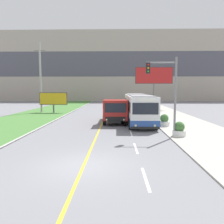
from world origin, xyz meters
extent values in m
plane|color=slate|center=(0.00, 0.00, 0.00)|extent=(300.00, 300.00, 0.00)
cube|color=gold|center=(0.00, 0.00, 0.00)|extent=(0.14, 140.00, 0.01)
cube|color=silver|center=(2.75, -1.40, 0.00)|extent=(0.12, 2.40, 0.01)
cube|color=silver|center=(2.75, 3.20, 0.00)|extent=(0.12, 2.40, 0.01)
cube|color=silver|center=(2.75, 7.80, 0.00)|extent=(0.12, 2.40, 0.01)
cube|color=silver|center=(2.75, 12.40, 0.00)|extent=(0.12, 2.40, 0.01)
cube|color=silver|center=(2.75, 17.00, 0.00)|extent=(0.12, 2.40, 0.01)
cube|color=silver|center=(2.75, 21.60, 0.00)|extent=(0.12, 2.40, 0.01)
cube|color=silver|center=(2.75, 26.20, 0.00)|extent=(0.12, 2.40, 0.01)
cube|color=silver|center=(2.75, 30.80, 0.00)|extent=(0.12, 2.40, 0.01)
cube|color=#A89E8E|center=(0.00, 60.10, 10.57)|extent=(80.00, 8.00, 21.13)
cube|color=#4C4C56|center=(0.00, 56.08, 11.09)|extent=(80.00, 0.04, 7.40)
cube|color=white|center=(3.96, 11.18, 1.61)|extent=(2.47, 5.95, 2.66)
cube|color=#2D519E|center=(3.96, 11.18, 0.62)|extent=(2.49, 5.97, 0.70)
cube|color=black|center=(3.96, 11.18, 2.00)|extent=(2.49, 5.48, 0.93)
cube|color=gray|center=(3.96, 11.18, 2.98)|extent=(2.10, 5.36, 0.08)
cube|color=white|center=(3.96, 18.03, 1.61)|extent=(2.47, 5.95, 2.66)
cube|color=#2D519E|center=(3.96, 18.03, 0.62)|extent=(2.49, 5.97, 0.70)
cube|color=black|center=(3.96, 18.03, 2.00)|extent=(2.49, 5.48, 0.93)
cube|color=gray|center=(3.96, 18.03, 2.98)|extent=(2.10, 5.36, 0.08)
cube|color=#474747|center=(3.96, 14.61, 1.61)|extent=(2.27, 0.90, 2.45)
cube|color=black|center=(3.96, 8.19, 2.00)|extent=(2.17, 0.04, 0.98)
cube|color=black|center=(3.96, 8.18, 0.38)|extent=(2.42, 0.06, 0.20)
sphere|color=#F4EAB2|center=(3.16, 8.17, 0.57)|extent=(0.20, 0.20, 0.20)
sphere|color=#F4EAB2|center=(4.76, 8.17, 0.57)|extent=(0.20, 0.20, 0.20)
cube|color=white|center=(3.96, 8.19, 2.76)|extent=(1.36, 0.04, 0.28)
cylinder|color=black|center=(2.79, 9.51, 0.50)|extent=(0.28, 1.00, 1.00)
cylinder|color=black|center=(5.13, 9.51, 0.50)|extent=(0.28, 1.00, 1.00)
cylinder|color=black|center=(2.79, 13.09, 0.50)|extent=(0.28, 1.00, 1.00)
cylinder|color=black|center=(5.13, 13.09, 0.50)|extent=(0.28, 1.00, 1.00)
cylinder|color=black|center=(2.79, 18.63, 0.50)|extent=(0.28, 1.00, 1.00)
cylinder|color=black|center=(5.13, 18.63, 0.50)|extent=(0.28, 1.00, 1.00)
cube|color=black|center=(1.43, 14.01, 0.45)|extent=(1.09, 6.36, 0.20)
cube|color=#AD231E|center=(1.43, 12.04, 1.54)|extent=(2.41, 2.42, 1.99)
cube|color=black|center=(1.43, 10.81, 1.84)|extent=(2.05, 0.04, 0.90)
cube|color=black|center=(1.43, 10.80, 0.77)|extent=(1.93, 0.06, 0.44)
sphere|color=silver|center=(0.59, 10.79, 0.70)|extent=(0.18, 0.18, 0.18)
sphere|color=silver|center=(2.27, 10.79, 0.70)|extent=(0.18, 0.18, 0.18)
cube|color=#B7931E|center=(1.43, 15.34, 0.61)|extent=(2.29, 3.69, 0.12)
cube|color=#B7931E|center=(0.34, 15.34, 1.19)|extent=(0.12, 3.69, 1.29)
cube|color=#B7931E|center=(2.52, 15.34, 1.19)|extent=(0.12, 3.69, 1.29)
cube|color=#B7931E|center=(1.43, 13.56, 1.19)|extent=(2.29, 0.12, 1.29)
cube|color=#B7931E|center=(1.43, 17.13, 1.19)|extent=(2.29, 0.12, 1.29)
cube|color=#B7931E|center=(1.43, 13.56, 1.95)|extent=(2.29, 0.12, 0.24)
cylinder|color=black|center=(0.32, 11.80, 0.52)|extent=(0.30, 1.04, 1.04)
cylinder|color=black|center=(2.54, 11.80, 0.52)|extent=(0.30, 1.04, 1.04)
cylinder|color=black|center=(0.32, 15.53, 0.52)|extent=(0.30, 1.04, 1.04)
cylinder|color=black|center=(2.54, 15.53, 0.52)|extent=(0.30, 1.04, 1.04)
cylinder|color=#9E9E99|center=(-10.17, 23.62, 5.36)|extent=(0.28, 0.28, 10.72)
cylinder|color=#4C4C4C|center=(-10.17, 23.62, 9.43)|extent=(1.80, 0.08, 0.08)
cylinder|color=slate|center=(5.91, 6.34, 2.98)|extent=(0.16, 0.16, 5.96)
cylinder|color=slate|center=(4.81, 6.34, 5.56)|extent=(2.20, 0.10, 0.10)
cube|color=black|center=(3.85, 6.34, 5.16)|extent=(0.28, 0.24, 0.80)
sphere|color=red|center=(3.85, 6.21, 5.40)|extent=(0.14, 0.14, 0.14)
sphere|color=orange|center=(3.85, 6.21, 5.16)|extent=(0.14, 0.14, 0.14)
sphere|color=green|center=(3.85, 6.21, 4.92)|extent=(0.14, 0.14, 0.14)
cylinder|color=#59595B|center=(8.03, 28.65, 2.32)|extent=(0.24, 0.24, 4.64)
cube|color=#333333|center=(8.03, 28.65, 6.00)|extent=(6.51, 0.20, 2.88)
cube|color=#AD1E1E|center=(8.03, 28.54, 6.00)|extent=(6.35, 0.02, 2.72)
cylinder|color=#59595B|center=(-8.10, 23.04, 0.66)|extent=(0.24, 0.24, 1.33)
cube|color=#333333|center=(-8.10, 23.04, 2.18)|extent=(4.24, 0.20, 1.87)
cube|color=gold|center=(-8.10, 22.93, 2.18)|extent=(4.08, 0.02, 1.71)
cylinder|color=silver|center=(6.30, 6.41, 0.30)|extent=(0.98, 0.98, 0.44)
sphere|color=#3D6B33|center=(6.30, 6.41, 0.79)|extent=(0.79, 0.79, 0.79)
cylinder|color=silver|center=(6.15, 10.94, 0.31)|extent=(1.01, 1.01, 0.47)
sphere|color=#3D6B33|center=(6.15, 10.94, 0.83)|extent=(0.81, 0.81, 0.81)
cylinder|color=silver|center=(6.14, 15.47, 0.32)|extent=(0.98, 0.98, 0.47)
sphere|color=#3D6B33|center=(6.14, 15.47, 0.82)|extent=(0.78, 0.78, 0.78)
cylinder|color=silver|center=(6.17, 20.00, 0.28)|extent=(1.07, 1.07, 0.41)
sphere|color=#3D6B33|center=(6.17, 20.00, 0.78)|extent=(0.86, 0.86, 0.86)
camera|label=1|loc=(1.58, -9.96, 3.62)|focal=35.00mm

